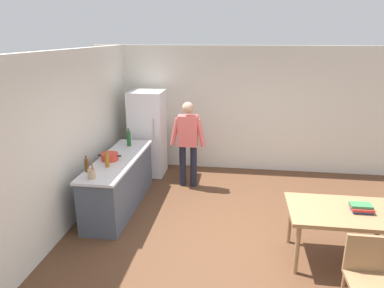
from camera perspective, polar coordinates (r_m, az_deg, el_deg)
name	(u,v)px	position (r m, az deg, el deg)	size (l,w,h in m)	color
ground_plane	(233,240)	(5.40, 6.71, -15.26)	(14.00, 14.00, 0.00)	brown
wall_back	(239,109)	(7.71, 7.65, 5.63)	(6.40, 0.12, 2.70)	silver
wall_left	(65,142)	(5.64, -20.10, 0.34)	(0.12, 5.60, 2.70)	silver
kitchen_counter	(119,183)	(6.22, -11.77, -6.18)	(0.64, 2.20, 0.90)	#4C5666
refrigerator	(148,133)	(7.48, -7.25, 1.74)	(0.70, 0.67, 1.80)	white
person	(188,139)	(6.75, -0.67, 0.84)	(0.70, 0.22, 1.70)	#1E1E2D
dining_table	(343,215)	(5.00, 23.46, -10.66)	(1.40, 0.90, 0.75)	#9E754C
chair	(367,273)	(4.28, 26.65, -18.31)	(0.42, 0.42, 0.91)	#9E754C
cooking_pot	(110,157)	(5.98, -13.29, -2.03)	(0.40, 0.28, 0.12)	red
utensil_jar	(92,173)	(5.29, -16.09, -4.64)	(0.11, 0.11, 0.32)	tan
bottle_wine_green	(129,139)	(6.65, -10.30, 0.89)	(0.08, 0.08, 0.34)	#1E5123
bottle_oil_amber	(107,160)	(5.67, -13.71, -2.56)	(0.06, 0.06, 0.28)	#996619
bottle_beer_brown	(87,165)	(5.56, -16.85, -3.33)	(0.06, 0.06, 0.26)	#5B3314
book_stack	(361,208)	(4.99, 25.95, -9.37)	(0.27, 0.18, 0.10)	#284C8E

